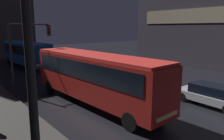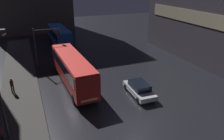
# 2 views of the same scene
# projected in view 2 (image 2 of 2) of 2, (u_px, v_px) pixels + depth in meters

# --- Properties ---
(ground_plane) EXTENTS (120.00, 120.00, 0.00)m
(ground_plane) POSITION_uv_depth(u_px,v_px,m) (136.00, 126.00, 18.42)
(ground_plane) COLOR black
(sidewalk_left) EXTENTS (4.00, 48.00, 0.15)m
(sidewalk_left) POSITION_uv_depth(u_px,v_px,m) (20.00, 92.00, 23.83)
(sidewalk_left) COLOR #3D3A38
(sidewalk_left) RESTS_ON ground
(bus_near) EXTENTS (2.87, 11.76, 3.45)m
(bus_near) POSITION_uv_depth(u_px,v_px,m) (72.00, 68.00, 25.05)
(bus_near) COLOR #AD1E19
(bus_near) RESTS_ON ground
(bus_far) EXTENTS (2.99, 10.51, 3.26)m
(bus_far) POSITION_uv_depth(u_px,v_px,m) (59.00, 34.00, 40.71)
(bus_far) COLOR #194793
(bus_far) RESTS_ON ground
(car_taxi) EXTENTS (2.08, 4.64, 1.42)m
(car_taxi) POSITION_uv_depth(u_px,v_px,m) (139.00, 89.00, 23.21)
(car_taxi) COLOR #B7B7BC
(car_taxi) RESTS_ON ground
(pedestrian_near) EXTENTS (0.58, 0.58, 1.79)m
(pedestrian_near) POSITION_uv_depth(u_px,v_px,m) (0.00, 132.00, 15.85)
(pedestrian_near) COLOR black
(pedestrian_near) RESTS_ON sidewalk_left
(pedestrian_mid) EXTENTS (0.35, 0.35, 1.69)m
(pedestrian_mid) POSITION_uv_depth(u_px,v_px,m) (12.00, 85.00, 23.21)
(pedestrian_mid) COLOR black
(pedestrian_mid) RESTS_ON sidewalk_left
(traffic_light_main) EXTENTS (3.39, 0.35, 5.73)m
(traffic_light_main) POSITION_uv_depth(u_px,v_px,m) (44.00, 41.00, 28.91)
(traffic_light_main) COLOR #2D2D2D
(traffic_light_main) RESTS_ON ground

